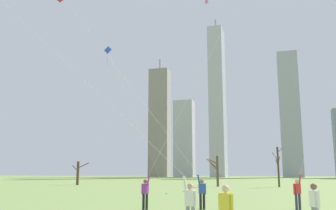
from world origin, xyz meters
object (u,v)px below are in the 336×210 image
object	(u,v)px
kite_flyer_foreground_right_red	(175,154)
distant_kite_drifting_left_blue	(113,62)
bystander_watching_nearby	(226,210)
bare_tree_rightmost	(278,165)
kite_flyer_foreground_left_green	(119,129)
bare_tree_right_of_center	(78,172)
bare_tree_far_right_edge	(217,169)
kite_flyer_midfield_left_orange	(175,133)
distant_kite_drifting_right_pink	(203,28)
bystander_far_off_by_trees	(315,205)
kite_flyer_midfield_right_purple	(306,162)

from	to	relation	value
kite_flyer_foreground_right_red	distant_kite_drifting_left_blue	distance (m)	19.61
bystander_watching_nearby	bare_tree_rightmost	distance (m)	44.18
kite_flyer_foreground_left_green	bare_tree_right_of_center	distance (m)	49.15
bystander_watching_nearby	bare_tree_far_right_edge	size ratio (longest dim) A/B	0.37
kite_flyer_midfield_left_orange	bare_tree_right_of_center	size ratio (longest dim) A/B	5.39
kite_flyer_foreground_left_green	bare_tree_rightmost	bearing A→B (deg)	81.95
kite_flyer_midfield_left_orange	bare_tree_rightmost	size ratio (longest dim) A/B	3.65
kite_flyer_foreground_right_red	bare_tree_rightmost	size ratio (longest dim) A/B	2.29
distant_kite_drifting_right_pink	bare_tree_rightmost	size ratio (longest dim) A/B	4.35
kite_flyer_foreground_left_green	kite_flyer_midfield_left_orange	world-z (taller)	kite_flyer_midfield_left_orange
kite_flyer_foreground_right_red	distant_kite_drifting_right_pink	size ratio (longest dim) A/B	0.53
distant_kite_drifting_right_pink	kite_flyer_foreground_left_green	bearing A→B (deg)	-85.83
bare_tree_rightmost	distant_kite_drifting_left_blue	bearing A→B (deg)	-125.86
kite_flyer_foreground_left_green	kite_flyer_midfield_left_orange	bearing A→B (deg)	82.69
distant_kite_drifting_right_pink	bare_tree_rightmost	world-z (taller)	distant_kite_drifting_right_pink
kite_flyer_foreground_right_red	bystander_far_off_by_trees	distance (m)	9.35
kite_flyer_foreground_left_green	bare_tree_rightmost	size ratio (longest dim) A/B	2.51
bare_tree_right_of_center	bare_tree_far_right_edge	bearing A→B (deg)	-1.02
distant_kite_drifting_right_pink	bare_tree_right_of_center	size ratio (longest dim) A/B	6.42
kite_flyer_midfield_left_orange	bare_tree_far_right_edge	xyz separation A→B (m)	(-3.36, 36.04, -1.60)
bystander_far_off_by_trees	distant_kite_drifting_left_blue	distance (m)	28.60
distant_kite_drifting_right_pink	bare_tree_right_of_center	xyz separation A→B (m)	(-23.09, 11.27, -17.94)
kite_flyer_midfield_right_purple	kite_flyer_foreground_left_green	bearing A→B (deg)	-128.84
bystander_watching_nearby	bare_tree_rightmost	bearing A→B (deg)	87.83
bystander_watching_nearby	bare_tree_rightmost	size ratio (longest dim) A/B	0.29
bystander_far_off_by_trees	distant_kite_drifting_right_pink	world-z (taller)	distant_kite_drifting_right_pink
kite_flyer_midfield_right_purple	bare_tree_rightmost	bearing A→B (deg)	92.41
kite_flyer_midfield_right_purple	bare_tree_rightmost	distance (m)	33.03
bare_tree_rightmost	bare_tree_right_of_center	world-z (taller)	bare_tree_rightmost
bare_tree_rightmost	kite_flyer_midfield_left_orange	bearing A→B (deg)	-98.16
kite_flyer_midfield_left_orange	bare_tree_right_of_center	world-z (taller)	kite_flyer_midfield_left_orange
kite_flyer_foreground_left_green	kite_flyer_midfield_right_purple	xyz separation A→B (m)	(7.34, 9.12, -1.05)
kite_flyer_foreground_right_red	bare_tree_right_of_center	world-z (taller)	kite_flyer_foreground_right_red
kite_flyer_foreground_left_green	kite_flyer_midfield_left_orange	distance (m)	5.70
distant_kite_drifting_right_pink	bare_tree_far_right_edge	size ratio (longest dim) A/B	5.51
kite_flyer_foreground_left_green	bare_tree_far_right_edge	bearing A→B (deg)	93.62
kite_flyer_midfield_left_orange	bare_tree_rightmost	bearing A→B (deg)	81.84
kite_flyer_foreground_right_red	bare_tree_far_right_edge	distance (m)	34.93
kite_flyer_midfield_right_purple	distant_kite_drifting_right_pink	bearing A→B (deg)	113.84
bystander_watching_nearby	bare_tree_right_of_center	bearing A→B (deg)	123.91
bare_tree_right_of_center	bystander_watching_nearby	bearing A→B (deg)	-56.09
kite_flyer_foreground_left_green	bystander_watching_nearby	bearing A→B (deg)	-24.86
bare_tree_right_of_center	distant_kite_drifting_right_pink	bearing A→B (deg)	-26.01
kite_flyer_foreground_left_green	bystander_watching_nearby	xyz separation A→B (m)	(4.28, -1.99, -2.73)
bystander_watching_nearby	distant_kite_drifting_right_pink	size ratio (longest dim) A/B	0.07
kite_flyer_midfield_left_orange	distant_kite_drifting_right_pink	distance (m)	29.92
bare_tree_far_right_edge	kite_flyer_midfield_left_orange	bearing A→B (deg)	-84.68
kite_flyer_foreground_left_green	bare_tree_right_of_center	size ratio (longest dim) A/B	3.70
bystander_watching_nearby	distant_kite_drifting_right_pink	xyz separation A→B (m)	(-6.53, 32.80, 19.04)
kite_flyer_foreground_right_red	bare_tree_right_of_center	xyz separation A→B (m)	(-25.71, 35.20, -1.01)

